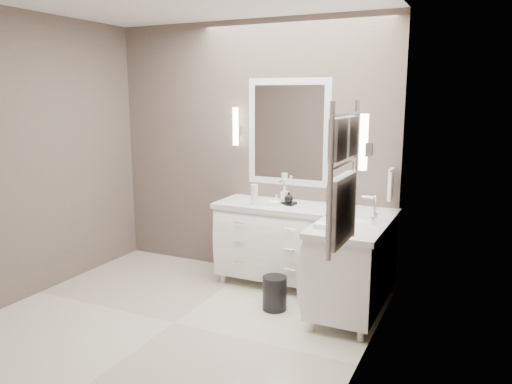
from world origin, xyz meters
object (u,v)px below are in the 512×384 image
at_px(vanity_back, 278,238).
at_px(vanity_right, 354,260).
at_px(towel_ladder, 343,185).
at_px(waste_bin, 275,293).

height_order(vanity_back, vanity_right, same).
height_order(vanity_right, towel_ladder, towel_ladder).
relative_size(vanity_right, waste_bin, 3.99).
xyz_separation_m(towel_ladder, waste_bin, (-0.88, 1.03, -1.24)).
distance_m(vanity_back, waste_bin, 0.72).
bearing_deg(vanity_back, vanity_right, -20.38).
xyz_separation_m(vanity_back, towel_ladder, (1.10, -1.63, 0.91)).
height_order(vanity_back, waste_bin, vanity_back).
distance_m(towel_ladder, waste_bin, 1.83).
bearing_deg(waste_bin, vanity_back, 110.50).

